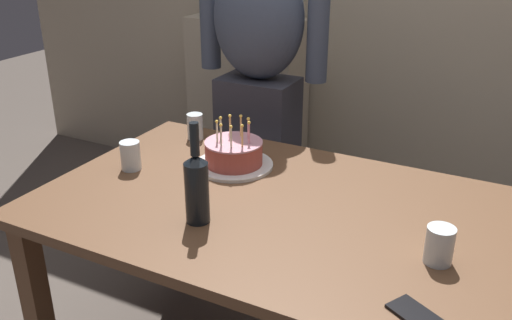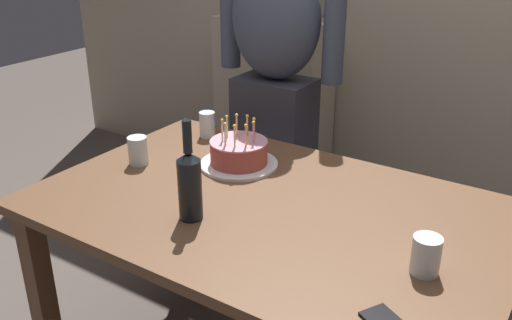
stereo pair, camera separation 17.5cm
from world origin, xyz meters
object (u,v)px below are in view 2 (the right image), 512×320
water_glass_near (138,151)px  water_glass_far (426,255)px  wine_bottle (190,183)px  birthday_cake (239,154)px  water_glass_side (207,124)px  person_man_bearded (275,89)px

water_glass_near → water_glass_far: size_ratio=1.01×
wine_bottle → birthday_cake: bearing=104.2°
water_glass_near → water_glass_side: same height
water_glass_near → wine_bottle: size_ratio=0.33×
water_glass_far → person_man_bearded: bearing=139.5°
water_glass_near → birthday_cake: bearing=30.9°
person_man_bearded → water_glass_far: bearing=139.5°
birthday_cake → person_man_bearded: person_man_bearded is taller
water_glass_near → person_man_bearded: person_man_bearded is taller
birthday_cake → wine_bottle: 0.41m
water_glass_near → water_glass_side: size_ratio=0.99×
person_man_bearded → water_glass_near: bearing=78.4°
water_glass_side → wine_bottle: bearing=-56.3°
birthday_cake → water_glass_far: 0.83m
person_man_bearded → water_glass_side: bearing=73.5°
birthday_cake → water_glass_side: 0.32m
water_glass_far → water_glass_side: water_glass_side is taller
birthday_cake → water_glass_far: bearing=-20.2°
water_glass_far → birthday_cake: bearing=159.8°
water_glass_near → water_glass_far: (1.10, -0.10, -0.00)m
wine_bottle → person_man_bearded: size_ratio=0.19×
water_glass_side → person_man_bearded: person_man_bearded is taller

